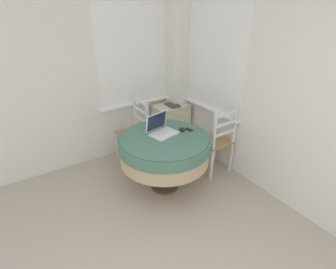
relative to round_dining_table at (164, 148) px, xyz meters
name	(u,v)px	position (x,y,z in m)	size (l,w,h in m)	color
corner_room_shell	(166,89)	(0.10, 0.13, 0.69)	(4.52, 4.78, 2.55)	white
round_dining_table	(164,148)	(0.00, 0.00, 0.00)	(1.12, 1.12, 0.74)	#4C3D2D
laptop	(161,129)	(0.02, 0.11, 0.20)	(0.38, 0.33, 0.25)	white
computer_mouse	(182,129)	(0.27, 0.01, 0.17)	(0.06, 0.09, 0.05)	black
cell_phone	(189,129)	(0.37, 0.00, 0.15)	(0.08, 0.13, 0.01)	#2D2D33
dining_chair_near_back_window	(134,132)	(-0.02, 0.80, -0.12)	(0.39, 0.42, 0.98)	#A87F51
dining_chair_near_right_window	(217,142)	(0.80, -0.08, -0.12)	(0.42, 0.38, 0.98)	#A87F51
corner_cabinet	(171,125)	(0.74, 0.95, -0.24)	(0.56, 0.41, 0.70)	beige
book_on_cabinet	(173,105)	(0.73, 0.91, 0.12)	(0.16, 0.25, 0.02)	#3F3F44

